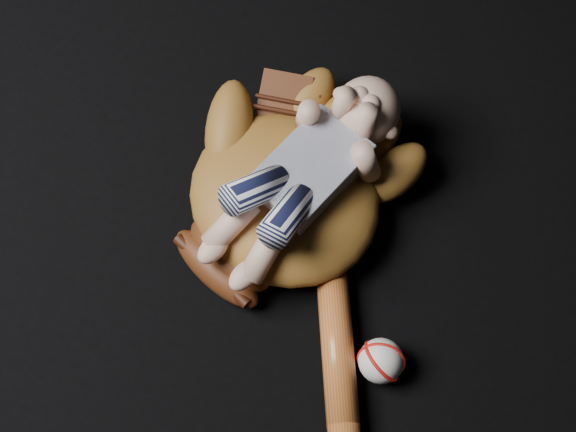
{
  "coord_description": "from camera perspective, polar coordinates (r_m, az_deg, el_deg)",
  "views": [
    {
      "loc": [
        0.38,
        -0.3,
        1.26
      ],
      "look_at": [
        0.09,
        0.12,
        0.07
      ],
      "focal_mm": 55.0,
      "sensor_mm": 36.0,
      "label": 1
    }
  ],
  "objects": [
    {
      "name": "baseball_glove",
      "position": [
        1.31,
        -0.23,
        1.45
      ],
      "size": [
        0.44,
        0.48,
        0.13
      ],
      "primitive_type": null,
      "rotation": [
        0.0,
        0.0,
        -0.17
      ],
      "color": "brown",
      "rests_on": "ground"
    },
    {
      "name": "newborn_baby",
      "position": [
        1.26,
        0.6,
        2.4
      ],
      "size": [
        0.22,
        0.39,
        0.15
      ],
      "primitive_type": null,
      "rotation": [
        0.0,
        0.0,
        -0.12
      ],
      "color": "#D8A58B",
      "rests_on": "baseball_glove"
    },
    {
      "name": "baseball",
      "position": [
        1.27,
        6.04,
        -9.3
      ],
      "size": [
        0.07,
        0.07,
        0.07
      ],
      "primitive_type": "sphere",
      "rotation": [
        0.0,
        0.0,
        -0.06
      ],
      "color": "white",
      "rests_on": "ground"
    }
  ]
}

